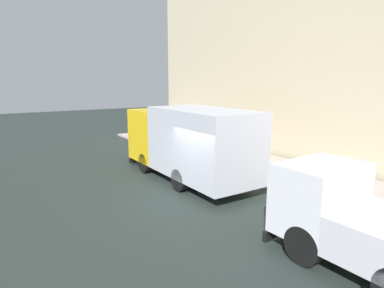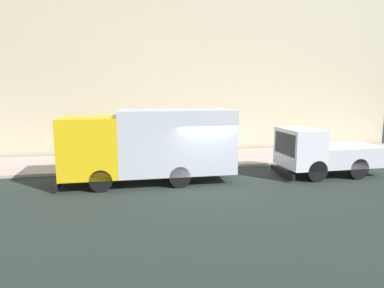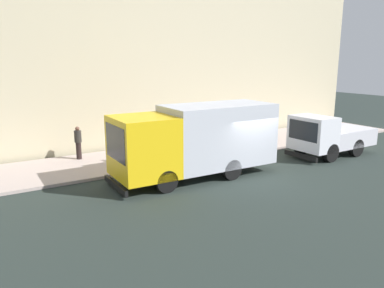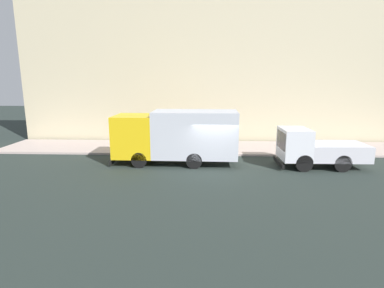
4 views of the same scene
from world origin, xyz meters
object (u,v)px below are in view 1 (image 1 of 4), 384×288
pedestrian_walking (227,134)px  street_sign_post (217,137)px  small_flatbed_truck (368,225)px  large_utility_truck (188,141)px

pedestrian_walking → street_sign_post: 4.28m
small_flatbed_truck → street_sign_post: street_sign_post is taller
large_utility_truck → small_flatbed_truck: bearing=-92.7°
pedestrian_walking → street_sign_post: (-3.08, -2.93, 0.56)m
large_utility_truck → pedestrian_walking: size_ratio=4.40×
street_sign_post → pedestrian_walking: bearing=43.6°
large_utility_truck → street_sign_post: size_ratio=3.02×
large_utility_truck → small_flatbed_truck: (-0.48, -7.90, -0.64)m
large_utility_truck → small_flatbed_truck: 7.94m
pedestrian_walking → large_utility_truck: bearing=-128.5°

